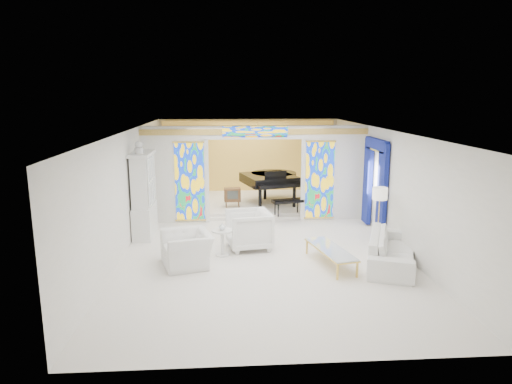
{
  "coord_description": "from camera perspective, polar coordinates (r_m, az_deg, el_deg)",
  "views": [
    {
      "loc": [
        -0.92,
        -12.03,
        3.9
      ],
      "look_at": [
        -0.09,
        0.2,
        1.3
      ],
      "focal_mm": 32.0,
      "sensor_mm": 36.0,
      "label": 1
    }
  ],
  "objects": [
    {
      "name": "side_table",
      "position": [
        11.37,
        -4.23,
        -5.83
      ],
      "size": [
        0.67,
        0.67,
        0.66
      ],
      "rotation": [
        0.0,
        0.0,
        0.33
      ],
      "color": "silver",
      "rests_on": "floor"
    },
    {
      "name": "chandelier",
      "position": [
        16.13,
        0.13,
        7.15
      ],
      "size": [
        0.48,
        0.48,
        0.3
      ],
      "primitive_type": "cylinder",
      "color": "#E0B84E",
      "rests_on": "ceiling"
    },
    {
      "name": "china_cabinet",
      "position": [
        13.12,
        -13.85,
        -0.41
      ],
      "size": [
        0.56,
        1.46,
        2.72
      ],
      "color": "silver",
      "rests_on": "floor"
    },
    {
      "name": "vase",
      "position": [
        11.27,
        -4.25,
        -4.3
      ],
      "size": [
        0.2,
        0.2,
        0.17
      ],
      "primitive_type": "imported",
      "rotation": [
        0.0,
        0.0,
        -0.25
      ],
      "color": "silver",
      "rests_on": "side_table"
    },
    {
      "name": "armchair_right",
      "position": [
        11.85,
        -0.92,
        -4.73
      ],
      "size": [
        1.26,
        1.23,
        1.0
      ],
      "primitive_type": "imported",
      "rotation": [
        0.0,
        0.0,
        -1.41
      ],
      "color": "white",
      "rests_on": "floor"
    },
    {
      "name": "gold_curtain_back",
      "position": [
        18.1,
        -0.92,
        4.33
      ],
      "size": [
        6.7,
        0.1,
        2.9
      ],
      "primitive_type": "cube",
      "color": "#ECB752",
      "rests_on": "wall_back"
    },
    {
      "name": "stained_glass_left",
      "position": [
        14.21,
        -8.28,
        1.29
      ],
      "size": [
        0.9,
        0.04,
        2.4
      ],
      "primitive_type": "cube",
      "color": "gold",
      "rests_on": "partition_wall"
    },
    {
      "name": "partition_wall",
      "position": [
        14.24,
        -0.11,
        2.88
      ],
      "size": [
        7.0,
        0.22,
        3.0
      ],
      "color": "silver",
      "rests_on": "floor"
    },
    {
      "name": "wall_back",
      "position": [
        18.22,
        -0.94,
        4.38
      ],
      "size": [
        7.0,
        0.02,
        3.0
      ],
      "primitive_type": "cube",
      "color": "silver",
      "rests_on": "floor"
    },
    {
      "name": "ceiling",
      "position": [
        12.1,
        0.51,
        7.69
      ],
      "size": [
        7.0,
        12.0,
        0.02
      ],
      "primitive_type": "cube",
      "color": "white",
      "rests_on": "wall_back"
    },
    {
      "name": "alcove_platform",
      "position": [
        16.6,
        -0.59,
        -1.31
      ],
      "size": [
        6.8,
        3.8,
        0.18
      ],
      "primitive_type": "cube",
      "color": "white",
      "rests_on": "floor"
    },
    {
      "name": "wall_left",
      "position": [
        12.54,
        -15.66,
        0.47
      ],
      "size": [
        0.02,
        12.0,
        3.0
      ],
      "primitive_type": "cube",
      "color": "silver",
      "rests_on": "floor"
    },
    {
      "name": "stained_glass_transom",
      "position": [
        14.0,
        -0.09,
        7.53
      ],
      "size": [
        2.0,
        0.04,
        0.34
      ],
      "primitive_type": "cube",
      "color": "gold",
      "rests_on": "partition_wall"
    },
    {
      "name": "sofa",
      "position": [
        11.24,
        16.62,
        -6.87
      ],
      "size": [
        1.84,
        2.73,
        0.74
      ],
      "primitive_type": "imported",
      "rotation": [
        0.0,
        0.0,
        1.2
      ],
      "color": "white",
      "rests_on": "floor"
    },
    {
      "name": "grand_piano",
      "position": [
        16.08,
        1.99,
        1.63
      ],
      "size": [
        2.24,
        3.43,
        1.25
      ],
      "rotation": [
        0.0,
        0.0,
        0.28
      ],
      "color": "black",
      "rests_on": "alcove_platform"
    },
    {
      "name": "armchair_left",
      "position": [
        10.85,
        -8.63,
        -7.04
      ],
      "size": [
        1.36,
        1.47,
        0.79
      ],
      "primitive_type": "imported",
      "rotation": [
        0.0,
        0.0,
        -1.28
      ],
      "color": "white",
      "rests_on": "floor"
    },
    {
      "name": "tv_console",
      "position": [
        15.53,
        -2.98,
        -0.34
      ],
      "size": [
        0.57,
        0.4,
        0.64
      ],
      "rotation": [
        0.0,
        0.0,
        0.05
      ],
      "color": "#53321E",
      "rests_on": "alcove_platform"
    },
    {
      "name": "wall_front",
      "position": [
        6.56,
        4.55,
        -9.55
      ],
      "size": [
        7.0,
        0.02,
        3.0
      ],
      "primitive_type": "cube",
      "color": "silver",
      "rests_on": "floor"
    },
    {
      "name": "stained_glass_right",
      "position": [
        14.47,
        7.96,
        1.49
      ],
      "size": [
        0.9,
        0.04,
        2.4
      ],
      "primitive_type": "cube",
      "color": "gold",
      "rests_on": "partition_wall"
    },
    {
      "name": "floor",
      "position": [
        12.68,
        0.49,
        -5.95
      ],
      "size": [
        12.0,
        12.0,
        0.0
      ],
      "primitive_type": "plane",
      "color": "white",
      "rests_on": "ground"
    },
    {
      "name": "wall_right",
      "position": [
        13.04,
        16.02,
        0.88
      ],
      "size": [
        0.02,
        12.0,
        3.0
      ],
      "primitive_type": "cube",
      "color": "silver",
      "rests_on": "floor"
    },
    {
      "name": "blue_drapes",
      "position": [
        13.65,
        14.66,
        1.76
      ],
      "size": [
        0.14,
        1.85,
        2.65
      ],
      "color": "navy",
      "rests_on": "wall_right"
    },
    {
      "name": "floor_lamp",
      "position": [
        12.18,
        15.21,
        -0.54
      ],
      "size": [
        0.5,
        0.5,
        1.59
      ],
      "rotation": [
        0.0,
        0.0,
        -0.36
      ],
      "color": "#E0B84E",
      "rests_on": "floor"
    },
    {
      "name": "coffee_table",
      "position": [
        10.87,
        9.3,
        -7.13
      ],
      "size": [
        0.95,
        1.92,
        0.41
      ],
      "rotation": [
        0.0,
        0.0,
        0.21
      ],
      "color": "white",
      "rests_on": "floor"
    }
  ]
}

